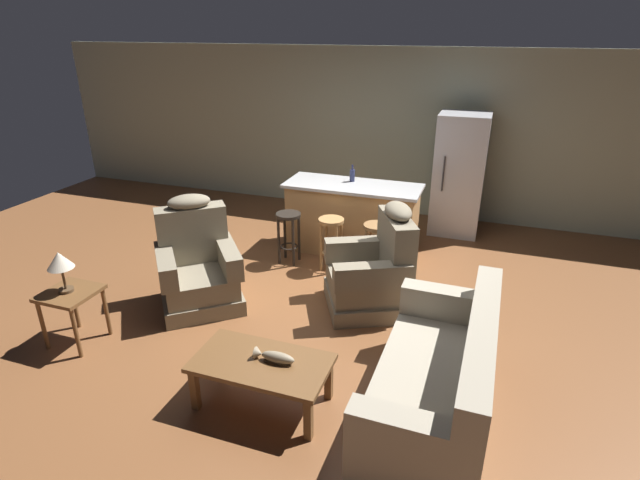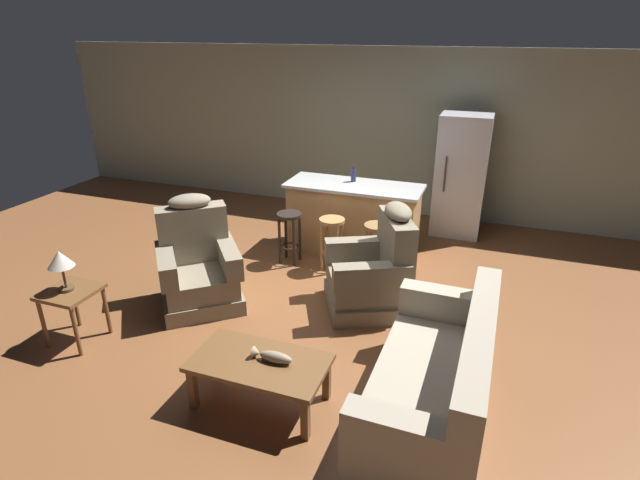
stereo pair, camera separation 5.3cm
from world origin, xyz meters
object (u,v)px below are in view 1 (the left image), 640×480
table_lamp (60,262)px  bar_stool_left (289,229)px  fish_figurine (274,357)px  bottle_tall_green (352,175)px  recliner_near_lamp (198,268)px  recliner_near_island (375,272)px  bar_stool_right (376,240)px  refrigerator (459,175)px  kitchen_island (352,218)px  bar_stool_middle (331,234)px  coffee_table (262,367)px  end_table (71,301)px  couch (440,382)px

table_lamp → bar_stool_left: table_lamp is taller
fish_figurine → bottle_tall_green: 3.36m
fish_figurine → recliner_near_lamp: size_ratio=0.28×
recliner_near_island → bar_stool_right: 0.76m
table_lamp → refrigerator: refrigerator is taller
kitchen_island → bar_stool_middle: 0.64m
bar_stool_right → fish_figurine: bearing=-95.0°
coffee_table → bar_stool_middle: bearing=95.7°
bar_stool_middle → refrigerator: 2.31m
recliner_near_island → coffee_table: bearing=48.8°
coffee_table → fish_figurine: bearing=17.4°
bar_stool_middle → recliner_near_island: bearing=-45.0°
bar_stool_left → table_lamp: bearing=-118.6°
recliner_near_island → table_lamp: bearing=5.7°
table_lamp → refrigerator: bearing=52.5°
end_table → bottle_tall_green: 3.70m
recliner_near_lamp → kitchen_island: 2.27m
couch → table_lamp: bearing=2.9°
couch → end_table: (-3.47, -0.12, 0.12)m
bar_stool_middle → bottle_tall_green: (0.04, 0.77, 0.56)m
recliner_near_island → bottle_tall_green: bearing=-91.3°
fish_figurine → bar_stool_middle: 2.55m
fish_figurine → couch: couch is taller
bottle_tall_green → couch: bearing=-62.2°
end_table → bar_stool_middle: (1.84, 2.36, 0.01)m
recliner_near_island → couch: bearing=94.4°
recliner_near_lamp → recliner_near_island: size_ratio=1.00×
couch → kitchen_island: bearing=-61.0°
recliner_near_island → bar_stool_right: (-0.16, 0.74, 0.05)m
recliner_near_lamp → refrigerator: refrigerator is taller
recliner_near_lamp → end_table: (-0.71, -1.08, 0.04)m
recliner_near_lamp → couch: bearing=31.2°
recliner_near_lamp → bottle_tall_green: 2.44m
recliner_near_lamp → bar_stool_right: size_ratio=1.76×
table_lamp → recliner_near_island: bearing=31.9°
coffee_table → end_table: 2.11m
coffee_table → bar_stool_left: (-0.83, 2.55, 0.11)m
bar_stool_middle → refrigerator: size_ratio=0.39×
recliner_near_lamp → table_lamp: (-0.74, -1.09, 0.45)m
bar_stool_left → bar_stool_middle: (0.58, 0.00, 0.00)m
end_table → recliner_near_island: bearing=32.1°
kitchen_island → bar_stool_middle: (-0.09, -0.63, -0.01)m
bottle_tall_green → recliner_near_island: bearing=-65.1°
recliner_near_island → bar_stool_left: recliner_near_island is taller
table_lamp → coffee_table: bearing=-5.0°
couch → bar_stool_middle: couch is taller
couch → bar_stool_right: 2.48m
coffee_table → table_lamp: table_lamp is taller
coffee_table → bar_stool_left: bar_stool_left is taller
coffee_table → refrigerator: bearing=75.9°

